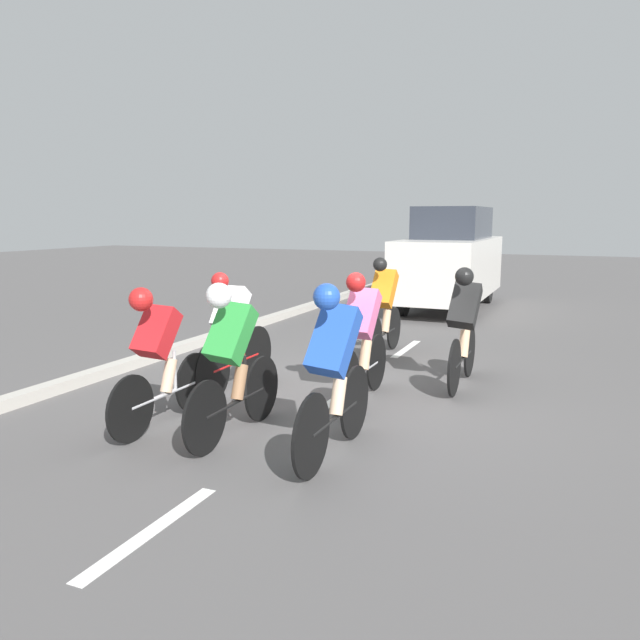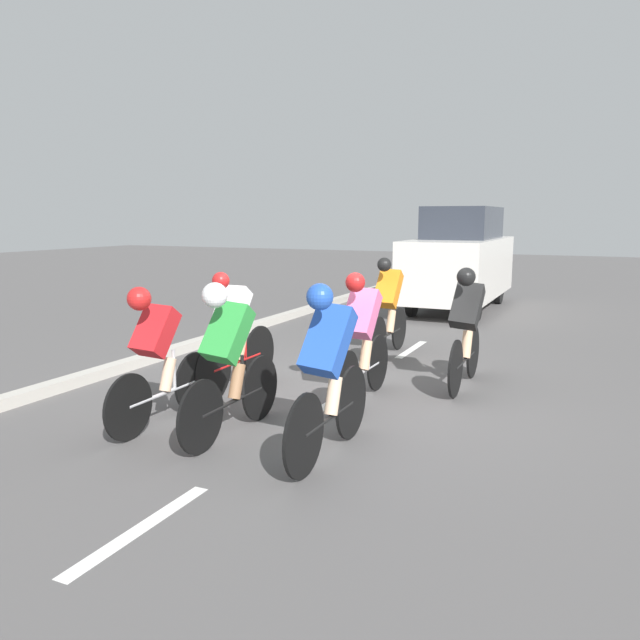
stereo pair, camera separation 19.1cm
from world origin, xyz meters
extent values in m
plane|color=#565454|center=(0.00, 0.00, 0.00)|extent=(60.00, 60.00, 0.00)
cube|color=white|center=(0.00, 3.66, 0.00)|extent=(0.12, 1.40, 0.01)
cube|color=white|center=(0.00, 0.46, 0.00)|extent=(0.12, 1.40, 0.01)
cube|color=white|center=(0.00, -2.74, 0.00)|extent=(0.12, 1.40, 0.01)
cube|color=#B7B2A8|center=(3.20, 0.46, 0.07)|extent=(0.20, 27.74, 0.14)
cylinder|color=black|center=(0.19, -2.68, 0.34)|extent=(0.03, 0.67, 0.67)
cylinder|color=black|center=(0.19, -1.68, 0.34)|extent=(0.03, 0.67, 0.67)
cylinder|color=black|center=(0.19, -2.18, 0.34)|extent=(0.04, 1.00, 0.04)
cylinder|color=black|center=(0.19, -2.35, 0.55)|extent=(0.04, 0.04, 0.42)
cylinder|color=white|center=(0.19, -2.23, 0.44)|extent=(0.07, 0.07, 0.16)
cylinder|color=#DBAD84|center=(0.19, -2.25, 0.52)|extent=(0.12, 0.23, 0.36)
cube|color=orange|center=(0.19, -2.08, 1.04)|extent=(0.33, 0.49, 0.59)
sphere|color=black|center=(0.18, -1.86, 1.41)|extent=(0.21, 0.21, 0.21)
cylinder|color=black|center=(0.43, 1.30, 0.34)|extent=(0.03, 0.68, 0.68)
cylinder|color=black|center=(0.43, 2.34, 0.34)|extent=(0.03, 0.68, 0.68)
cylinder|color=black|center=(0.43, 1.82, 0.34)|extent=(0.04, 1.04, 0.04)
cylinder|color=black|center=(0.43, 1.64, 0.55)|extent=(0.04, 0.04, 0.42)
cylinder|color=yellow|center=(0.43, 1.77, 0.44)|extent=(0.07, 0.07, 0.16)
cylinder|color=#9E704C|center=(0.43, 1.74, 0.52)|extent=(0.12, 0.23, 0.36)
cube|color=green|center=(0.41, 1.92, 1.03)|extent=(0.37, 0.48, 0.59)
sphere|color=white|center=(0.39, 2.14, 1.41)|extent=(0.23, 0.23, 0.23)
cylinder|color=black|center=(-1.23, -1.39, 0.34)|extent=(0.03, 0.68, 0.68)
cylinder|color=black|center=(-1.23, -0.37, 0.34)|extent=(0.03, 0.68, 0.68)
cylinder|color=black|center=(-1.23, -0.88, 0.34)|extent=(0.04, 1.02, 0.04)
cylinder|color=black|center=(-1.23, -1.06, 0.55)|extent=(0.04, 0.04, 0.42)
cylinder|color=#1999D8|center=(-1.23, -0.93, 0.44)|extent=(0.07, 0.07, 0.16)
cylinder|color=#DBAD84|center=(-1.23, -0.95, 0.52)|extent=(0.12, 0.23, 0.36)
cube|color=black|center=(-1.25, -0.78, 1.03)|extent=(0.36, 0.48, 0.59)
sphere|color=black|center=(-1.27, -0.56, 1.41)|extent=(0.22, 0.22, 0.22)
cylinder|color=black|center=(1.24, -0.07, 0.36)|extent=(0.03, 0.72, 0.72)
cylinder|color=black|center=(1.24, 0.98, 0.36)|extent=(0.03, 0.72, 0.72)
cylinder|color=red|center=(1.24, 0.46, 0.36)|extent=(0.04, 1.04, 0.04)
cylinder|color=red|center=(1.24, 0.27, 0.57)|extent=(0.04, 0.04, 0.42)
cylinder|color=yellow|center=(1.24, 0.41, 0.46)|extent=(0.07, 0.07, 0.16)
cylinder|color=#DBAD84|center=(1.24, 0.38, 0.54)|extent=(0.12, 0.23, 0.36)
cube|color=white|center=(1.24, 0.56, 1.03)|extent=(0.32, 0.45, 0.53)
sphere|color=red|center=(1.24, 0.78, 1.38)|extent=(0.20, 0.20, 0.20)
cylinder|color=black|center=(1.25, 1.33, 0.32)|extent=(0.03, 0.65, 0.65)
cylinder|color=black|center=(1.25, 2.36, 0.32)|extent=(0.03, 0.65, 0.65)
cylinder|color=#B7B7BC|center=(1.25, 1.84, 0.32)|extent=(0.04, 1.03, 0.04)
cylinder|color=#B7B7BC|center=(1.25, 1.66, 0.53)|extent=(0.04, 0.04, 0.42)
cylinder|color=green|center=(1.25, 1.79, 0.42)|extent=(0.07, 0.07, 0.16)
cylinder|color=beige|center=(1.25, 1.77, 0.50)|extent=(0.12, 0.23, 0.36)
cube|color=red|center=(1.24, 1.94, 0.99)|extent=(0.34, 0.44, 0.53)
sphere|color=red|center=(1.23, 2.16, 1.33)|extent=(0.23, 0.23, 0.23)
cylinder|color=black|center=(-0.30, -0.29, 0.34)|extent=(0.03, 0.68, 0.68)
cylinder|color=black|center=(-0.30, 0.71, 0.34)|extent=(0.03, 0.68, 0.68)
cylinder|color=#B7B7BC|center=(-0.30, 0.21, 0.34)|extent=(0.04, 1.00, 0.04)
cylinder|color=#B7B7BC|center=(-0.30, 0.04, 0.55)|extent=(0.04, 0.04, 0.42)
cylinder|color=white|center=(-0.30, 0.16, 0.44)|extent=(0.07, 0.07, 0.16)
cylinder|color=#DBAD84|center=(-0.30, 0.14, 0.52)|extent=(0.12, 0.23, 0.36)
cube|color=pink|center=(-0.31, 0.31, 1.03)|extent=(0.34, 0.48, 0.57)
sphere|color=red|center=(-0.32, 0.53, 1.40)|extent=(0.21, 0.21, 0.21)
cylinder|color=black|center=(-0.64, 1.41, 0.35)|extent=(0.03, 0.70, 0.70)
cylinder|color=black|center=(-0.64, 2.43, 0.35)|extent=(0.03, 0.70, 0.70)
cylinder|color=black|center=(-0.64, 1.92, 0.35)|extent=(0.04, 1.02, 0.04)
cylinder|color=black|center=(-0.64, 1.74, 0.56)|extent=(0.04, 0.04, 0.42)
cylinder|color=yellow|center=(-0.64, 1.87, 0.45)|extent=(0.07, 0.07, 0.16)
cylinder|color=beige|center=(-0.64, 1.84, 0.53)|extent=(0.12, 0.23, 0.36)
cube|color=blue|center=(-0.66, 2.02, 1.07)|extent=(0.37, 0.51, 0.63)
sphere|color=blue|center=(-0.69, 2.24, 1.46)|extent=(0.22, 0.22, 0.22)
cylinder|color=black|center=(-0.39, -6.01, 0.32)|extent=(0.14, 0.64, 0.64)
cylinder|color=black|center=(0.97, -6.01, 0.32)|extent=(0.14, 0.64, 0.64)
cylinder|color=black|center=(-0.39, -8.81, 0.32)|extent=(0.14, 0.64, 0.64)
cylinder|color=black|center=(0.97, -8.81, 0.32)|extent=(0.14, 0.64, 0.64)
cube|color=silver|center=(0.29, -7.41, 0.96)|extent=(1.70, 4.51, 1.29)
cube|color=#2D333D|center=(0.29, -7.64, 1.96)|extent=(1.39, 2.48, 0.71)
camera|label=1|loc=(-2.59, 6.81, 2.10)|focal=35.00mm
camera|label=2|loc=(-2.77, 6.73, 2.10)|focal=35.00mm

